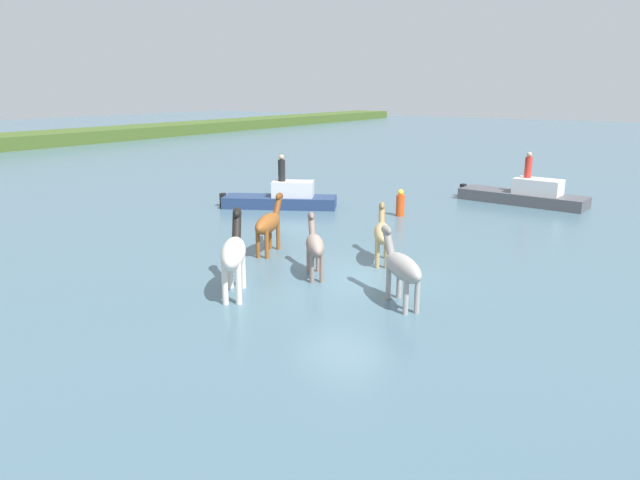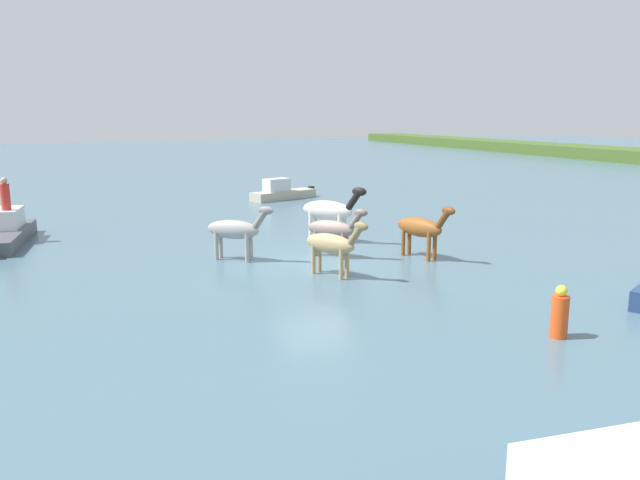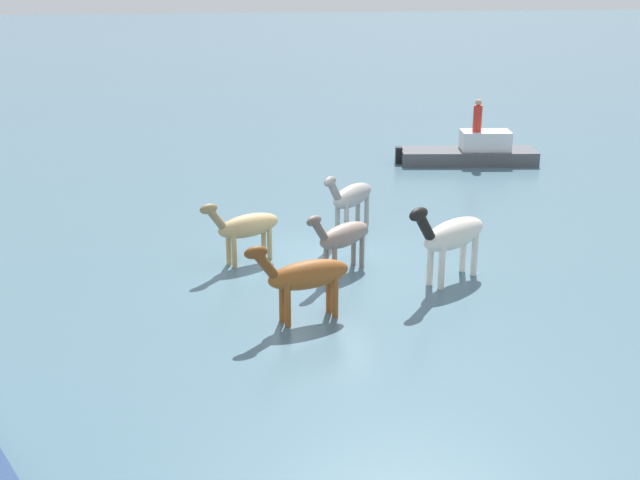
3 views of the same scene
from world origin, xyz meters
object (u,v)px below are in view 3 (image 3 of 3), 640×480
(horse_rear_stallion, at_px, (342,236))
(person_helmsman_aft, at_px, (478,117))
(boat_tender_starboard, at_px, (471,154))
(horse_mid_herd, at_px, (351,197))
(horse_gray_outer, at_px, (305,276))
(horse_dark_mare, at_px, (246,226))
(horse_pinto_flank, at_px, (451,235))

(horse_rear_stallion, height_order, person_helmsman_aft, person_helmsman_aft)
(boat_tender_starboard, bearing_deg, horse_rear_stallion, -115.47)
(horse_mid_herd, distance_m, person_helmsman_aft, 9.14)
(horse_gray_outer, height_order, boat_tender_starboard, horse_gray_outer)
(horse_gray_outer, distance_m, boat_tender_starboard, 14.92)
(horse_rear_stallion, bearing_deg, horse_dark_mare, -63.09)
(horse_mid_herd, relative_size, horse_rear_stallion, 1.07)
(horse_gray_outer, bearing_deg, person_helmsman_aft, -139.37)
(horse_mid_herd, distance_m, horse_rear_stallion, 3.16)
(horse_rear_stallion, height_order, horse_dark_mare, horse_dark_mare)
(horse_rear_stallion, height_order, boat_tender_starboard, horse_rear_stallion)
(horse_pinto_flank, bearing_deg, boat_tender_starboard, -145.69)
(horse_mid_herd, height_order, horse_dark_mare, horse_mid_herd)
(horse_mid_herd, height_order, boat_tender_starboard, horse_mid_herd)
(horse_pinto_flank, xyz_separation_m, horse_dark_mare, (4.72, -1.83, -0.20))
(horse_rear_stallion, bearing_deg, horse_mid_herd, -142.90)
(horse_mid_herd, xyz_separation_m, horse_dark_mare, (2.98, 2.11, -0.05))
(horse_gray_outer, distance_m, person_helmsman_aft, 14.87)
(horse_dark_mare, bearing_deg, boat_tender_starboard, -161.97)
(horse_gray_outer, bearing_deg, horse_rear_stallion, -132.66)
(horse_dark_mare, relative_size, person_helmsman_aft, 1.75)
(horse_pinto_flank, bearing_deg, horse_dark_mare, -57.56)
(boat_tender_starboard, xyz_separation_m, person_helmsman_aft, (-0.11, 0.13, 1.43))
(horse_rear_stallion, height_order, horse_pinto_flank, horse_pinto_flank)
(horse_mid_herd, xyz_separation_m, person_helmsman_aft, (-5.77, -7.05, 0.75))
(horse_mid_herd, relative_size, horse_gray_outer, 0.86)
(horse_gray_outer, bearing_deg, horse_dark_mare, -91.24)
(horse_rear_stallion, relative_size, person_helmsman_aft, 1.56)
(boat_tender_starboard, bearing_deg, horse_gray_outer, -114.03)
(boat_tender_starboard, bearing_deg, horse_dark_mare, -126.57)
(horse_mid_herd, distance_m, horse_gray_outer, 5.98)
(horse_mid_herd, bearing_deg, horse_rear_stallion, 27.86)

